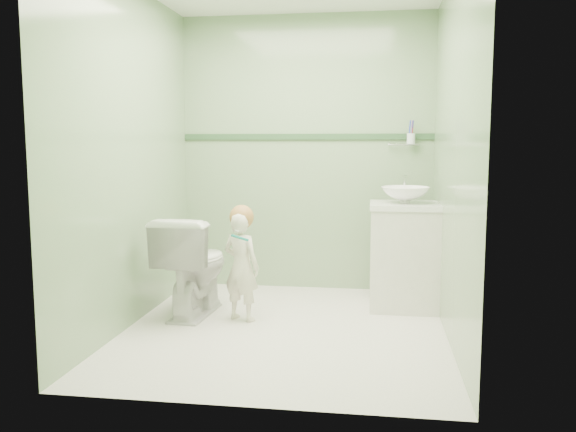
# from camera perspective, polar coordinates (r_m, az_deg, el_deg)

# --- Properties ---
(ground) EXTENTS (2.50, 2.50, 0.00)m
(ground) POSITION_cam_1_polar(r_m,az_deg,el_deg) (4.23, -0.30, -10.80)
(ground) COLOR silver
(ground) RESTS_ON ground
(room_shell) EXTENTS (2.50, 2.54, 2.40)m
(room_shell) POSITION_cam_1_polar(r_m,az_deg,el_deg) (4.03, -0.31, 5.69)
(room_shell) COLOR #84AE7B
(room_shell) RESTS_ON ground
(trim_stripe) EXTENTS (2.20, 0.02, 0.05)m
(trim_stripe) POSITION_cam_1_polar(r_m,az_deg,el_deg) (5.25, 1.74, 7.61)
(trim_stripe) COLOR #2F5331
(trim_stripe) RESTS_ON room_shell
(vanity) EXTENTS (0.52, 0.50, 0.80)m
(vanity) POSITION_cam_1_polar(r_m,az_deg,el_deg) (4.77, 11.04, -3.92)
(vanity) COLOR silver
(vanity) RESTS_ON ground
(counter) EXTENTS (0.54, 0.52, 0.04)m
(counter) POSITION_cam_1_polar(r_m,az_deg,el_deg) (4.71, 11.15, 0.98)
(counter) COLOR white
(counter) RESTS_ON vanity
(basin) EXTENTS (0.37, 0.37, 0.13)m
(basin) POSITION_cam_1_polar(r_m,az_deg,el_deg) (4.70, 11.18, 2.00)
(basin) COLOR white
(basin) RESTS_ON counter
(faucet) EXTENTS (0.03, 0.13, 0.18)m
(faucet) POSITION_cam_1_polar(r_m,az_deg,el_deg) (4.88, 11.10, 3.12)
(faucet) COLOR silver
(faucet) RESTS_ON counter
(cup_holder) EXTENTS (0.26, 0.07, 0.21)m
(cup_holder) POSITION_cam_1_polar(r_m,az_deg,el_deg) (5.17, 11.63, 7.29)
(cup_holder) COLOR silver
(cup_holder) RESTS_ON room_shell
(toilet) EXTENTS (0.47, 0.77, 0.76)m
(toilet) POSITION_cam_1_polar(r_m,az_deg,el_deg) (4.56, -9.03, -4.66)
(toilet) COLOR white
(toilet) RESTS_ON ground
(toddler) EXTENTS (0.34, 0.28, 0.80)m
(toddler) POSITION_cam_1_polar(r_m,az_deg,el_deg) (4.36, -4.49, -4.87)
(toddler) COLOR white
(toddler) RESTS_ON ground
(hair_cap) EXTENTS (0.18, 0.18, 0.18)m
(hair_cap) POSITION_cam_1_polar(r_m,az_deg,el_deg) (4.32, -4.46, -0.09)
(hair_cap) COLOR #A7733B
(hair_cap) RESTS_ON toddler
(teal_toothbrush) EXTENTS (0.11, 0.14, 0.08)m
(teal_toothbrush) POSITION_cam_1_polar(r_m,az_deg,el_deg) (4.17, -4.66, -2.02)
(teal_toothbrush) COLOR #14847C
(teal_toothbrush) RESTS_ON toddler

